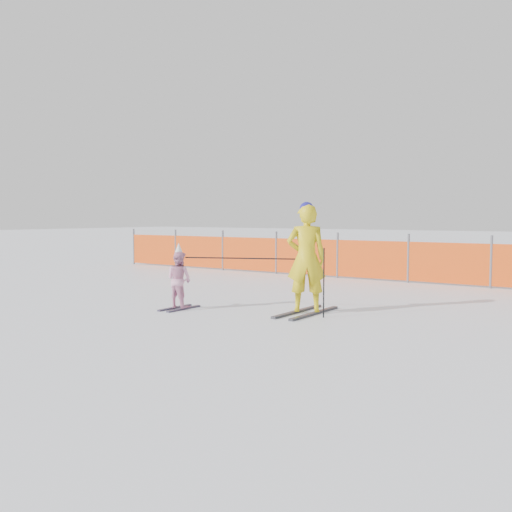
{
  "coord_description": "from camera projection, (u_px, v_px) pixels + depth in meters",
  "views": [
    {
      "loc": [
        5.66,
        -7.68,
        1.7
      ],
      "look_at": [
        0.0,
        0.5,
        1.0
      ],
      "focal_mm": 40.0,
      "sensor_mm": 36.0,
      "label": 1
    }
  ],
  "objects": [
    {
      "name": "ground",
      "position": [
        239.0,
        317.0,
        9.64
      ],
      "size": [
        120.0,
        120.0,
        0.0
      ],
      "primitive_type": "plane",
      "color": "white",
      "rests_on": "ground"
    },
    {
      "name": "child",
      "position": [
        179.0,
        279.0,
        10.39
      ],
      "size": [
        0.51,
        0.85,
        1.21
      ],
      "color": "black",
      "rests_on": "ground"
    },
    {
      "name": "ski_poles",
      "position": [
        270.0,
        267.0,
        9.9
      ],
      "size": [
        2.5,
        0.83,
        1.17
      ],
      "color": "black",
      "rests_on": "ground"
    },
    {
      "name": "adult",
      "position": [
        306.0,
        258.0,
        9.88
      ],
      "size": [
        0.81,
        1.6,
        1.95
      ],
      "color": "black",
      "rests_on": "ground"
    },
    {
      "name": "safety_fence",
      "position": [
        317.0,
        257.0,
        16.03
      ],
      "size": [
        14.8,
        0.06,
        1.25
      ],
      "color": "#595960",
      "rests_on": "ground"
    }
  ]
}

